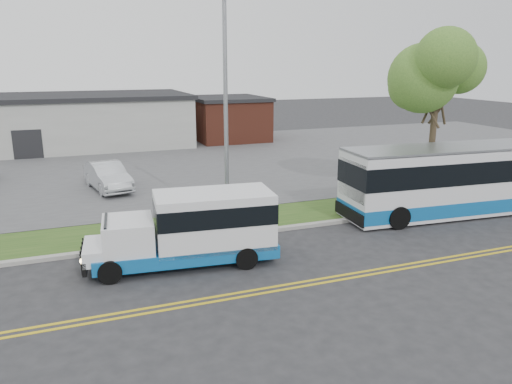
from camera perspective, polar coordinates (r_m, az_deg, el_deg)
name	(u,v)px	position (r m, az deg, el deg)	size (l,w,h in m)	color
ground	(174,255)	(18.90, -9.41, -7.08)	(140.00, 140.00, 0.00)	#28282B
lane_line_north	(200,299)	(15.46, -6.43, -12.08)	(70.00, 0.12, 0.01)	gold
lane_line_south	(203,304)	(15.20, -6.13, -12.57)	(70.00, 0.12, 0.01)	gold
curb	(168,243)	(19.88, -10.07, -5.76)	(80.00, 0.30, 0.15)	#9E9B93
verge	(159,230)	(21.56, -10.99, -4.24)	(80.00, 3.30, 0.10)	#274A18
parking_lot	(122,166)	(35.11, -15.10, 2.85)	(80.00, 25.00, 0.10)	#4C4C4F
commercial_building	(30,122)	(44.60, -24.44, 7.25)	(25.40, 10.40, 4.35)	#9E9E99
brick_wing	(228,118)	(45.69, -3.22, 8.40)	(6.30, 7.30, 3.90)	brown
tree_east	(438,77)	(26.66, 20.07, 12.23)	(5.20, 5.20, 8.33)	#372C1E
streetlight_near	(226,104)	(21.03, -3.42, 9.99)	(0.35, 1.53, 9.50)	gray
shuttle_bus	(196,226)	(17.61, -6.91, -3.92)	(6.80, 2.80, 2.54)	#0E589A
transit_bus	(462,179)	(25.17, 22.45, 1.35)	(11.73, 3.45, 3.21)	silver
parked_car_a	(108,176)	(28.57, -16.59, 1.75)	(1.59, 4.56, 1.50)	silver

